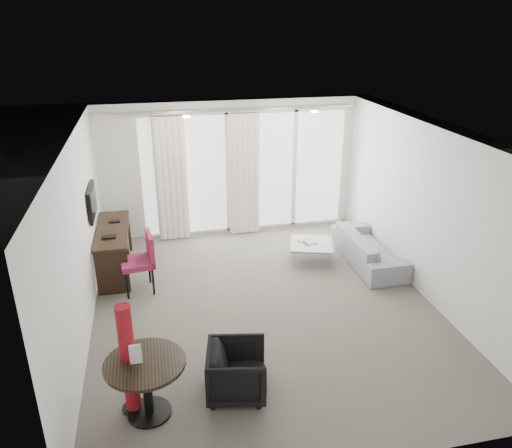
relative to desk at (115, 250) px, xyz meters
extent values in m
cube|color=#5C574E|center=(2.22, -1.64, -0.39)|extent=(5.00, 6.00, 0.00)
cube|color=white|center=(2.22, -1.64, 2.21)|extent=(5.00, 6.00, 0.00)
cube|color=silver|center=(-0.28, -1.64, 0.91)|extent=(0.00, 6.00, 2.60)
cube|color=silver|center=(4.72, -1.64, 0.91)|extent=(0.00, 6.00, 2.60)
cube|color=silver|center=(2.22, -4.64, 0.91)|extent=(5.00, 0.00, 2.60)
cylinder|color=#FFE0B2|center=(1.32, -0.04, 2.20)|extent=(0.12, 0.12, 0.02)
cylinder|color=#FFE0B2|center=(3.42, -0.04, 2.20)|extent=(0.12, 0.12, 0.02)
cylinder|color=maroon|center=(0.32, -3.40, 0.27)|extent=(0.32, 0.32, 1.33)
imported|color=black|center=(1.49, -3.40, -0.08)|extent=(0.79, 0.77, 0.62)
imported|color=gray|center=(4.34, -0.62, -0.12)|extent=(0.72, 1.85, 0.54)
cube|color=#4D4D50|center=(2.52, 2.86, -0.45)|extent=(5.60, 3.00, 0.12)
camera|label=1|loc=(0.73, -7.93, 3.66)|focal=35.00mm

